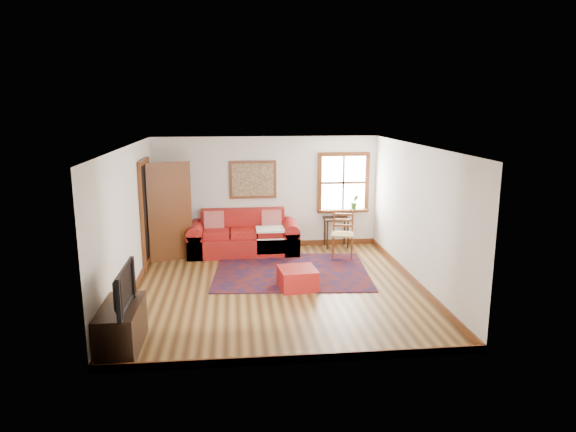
{
  "coord_description": "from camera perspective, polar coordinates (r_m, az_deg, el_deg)",
  "views": [
    {
      "loc": [
        -0.72,
        -8.59,
        3.18
      ],
      "look_at": [
        0.26,
        0.6,
        1.17
      ],
      "focal_mm": 32.0,
      "sensor_mm": 36.0,
      "label": 1
    }
  ],
  "objects": [
    {
      "name": "media_cabinet",
      "position": [
        7.27,
        -18.02,
        -11.68
      ],
      "size": [
        0.49,
        1.1,
        0.6
      ],
      "primitive_type": "cube",
      "color": "black",
      "rests_on": "ground"
    },
    {
      "name": "doorway",
      "position": [
        10.69,
        -13.96,
        0.52
      ],
      "size": [
        0.89,
        1.08,
        2.14
      ],
      "color": "black",
      "rests_on": "ground"
    },
    {
      "name": "ladder_back_chair",
      "position": [
        10.99,
        6.11,
        -1.75
      ],
      "size": [
        0.55,
        0.53,
        0.98
      ],
      "color": "tan",
      "rests_on": "ground"
    },
    {
      "name": "red_leather_sofa",
      "position": [
        11.25,
        -4.95,
        -2.56
      ],
      "size": [
        2.37,
        0.98,
        0.93
      ],
      "color": "maroon",
      "rests_on": "ground"
    },
    {
      "name": "side_table",
      "position": [
        11.65,
        5.39,
        -0.8
      ],
      "size": [
        0.56,
        0.42,
        0.68
      ],
      "color": "black",
      "rests_on": "ground"
    },
    {
      "name": "ground",
      "position": [
        9.19,
        -1.24,
        -7.98
      ],
      "size": [
        5.5,
        5.5,
        0.0
      ],
      "primitive_type": "plane",
      "color": "#482C13",
      "rests_on": "ground"
    },
    {
      "name": "candle_hurricane",
      "position": [
        7.45,
        -17.27,
        -7.84
      ],
      "size": [
        0.12,
        0.12,
        0.18
      ],
      "color": "silver",
      "rests_on": "media_cabinet"
    },
    {
      "name": "window",
      "position": [
        11.72,
        6.32,
        3.03
      ],
      "size": [
        1.18,
        0.2,
        1.38
      ],
      "color": "white",
      "rests_on": "ground"
    },
    {
      "name": "persian_rug",
      "position": [
        10.02,
        0.37,
        -6.18
      ],
      "size": [
        3.1,
        2.56,
        0.02
      ],
      "primitive_type": "cube",
      "rotation": [
        0.0,
        0.0,
        -0.08
      ],
      "color": "#51130B",
      "rests_on": "ground"
    },
    {
      "name": "television",
      "position": [
        6.95,
        -18.36,
        -7.65
      ],
      "size": [
        0.13,
        0.98,
        0.56
      ],
      "primitive_type": "imported",
      "rotation": [
        0.0,
        0.0,
        1.57
      ],
      "color": "black",
      "rests_on": "media_cabinet"
    },
    {
      "name": "framed_artwork",
      "position": [
        11.43,
        -3.94,
        4.04
      ],
      "size": [
        1.05,
        0.07,
        0.85
      ],
      "color": "#633015",
      "rests_on": "ground"
    },
    {
      "name": "red_ottoman",
      "position": [
        9.11,
        1.07,
        -6.94
      ],
      "size": [
        0.71,
        0.71,
        0.36
      ],
      "primitive_type": "cube",
      "rotation": [
        0.0,
        0.0,
        0.11
      ],
      "color": "maroon",
      "rests_on": "ground"
    },
    {
      "name": "room_envelope",
      "position": [
        8.77,
        -1.3,
        2.23
      ],
      "size": [
        5.04,
        5.54,
        2.52
      ],
      "color": "silver",
      "rests_on": "ground"
    }
  ]
}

